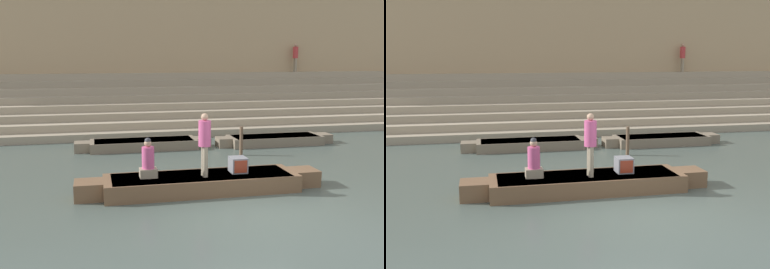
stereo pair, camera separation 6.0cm
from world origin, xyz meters
TOP-DOWN VIEW (x-y plane):
  - ground_plane at (0.00, 0.00)m, footprint 120.00×120.00m
  - ghat_steps at (0.00, 13.12)m, footprint 36.00×5.56m
  - back_wall at (0.00, 15.68)m, footprint 34.20×1.28m
  - rowboat_main at (-1.03, 1.75)m, footprint 6.68×1.51m
  - person_standing at (-0.97, 1.62)m, footprint 0.33×0.33m
  - person_rowing at (-2.45, 1.83)m, footprint 0.46×0.36m
  - tv_set at (0.03, 1.82)m, footprint 0.44×0.49m
  - moored_boat_shore at (3.45, 7.42)m, footprint 4.93×1.28m
  - moored_boat_distant at (-1.93, 7.64)m, footprint 5.31×1.28m
  - mooring_post at (1.45, 5.78)m, footprint 0.12×0.12m
  - person_on_steps at (7.67, 14.74)m, footprint 0.30×0.30m

SIDE VIEW (x-z plane):
  - ground_plane at x=0.00m, z-range 0.00..0.00m
  - moored_boat_distant at x=-1.93m, z-range 0.01..0.39m
  - moored_boat_shore at x=3.45m, z-range 0.01..0.39m
  - rowboat_main at x=-1.03m, z-range 0.02..0.48m
  - mooring_post at x=1.45m, z-range 0.00..1.07m
  - tv_set at x=0.03m, z-range 0.46..0.88m
  - person_rowing at x=-2.45m, z-range 0.36..1.42m
  - ghat_steps at x=0.00m, z-range -0.39..2.29m
  - person_standing at x=-0.97m, z-range 0.59..2.28m
  - person_on_steps at x=7.67m, z-range 2.81..4.43m
  - back_wall at x=0.00m, z-range -0.03..7.89m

